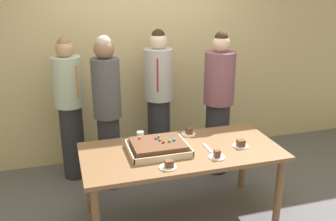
{
  "coord_description": "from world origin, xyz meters",
  "views": [
    {
      "loc": [
        -1.03,
        -3.01,
        2.25
      ],
      "look_at": [
        -0.09,
        0.15,
        1.09
      ],
      "focal_mm": 39.82,
      "sensor_mm": 36.0,
      "label": 1
    }
  ],
  "objects": [
    {
      "name": "ground_plane",
      "position": [
        0.0,
        0.0,
        0.0
      ],
      "size": [
        12.0,
        12.0,
        0.0
      ],
      "primitive_type": "plane",
      "color": "#5B5B60"
    },
    {
      "name": "interior_back_panel",
      "position": [
        0.0,
        1.6,
        1.5
      ],
      "size": [
        8.0,
        0.12,
        3.0
      ],
      "primitive_type": "cube",
      "color": "#CCB784",
      "rests_on": "ground_plane"
    },
    {
      "name": "party_table",
      "position": [
        0.0,
        0.0,
        0.66
      ],
      "size": [
        1.87,
        0.89,
        0.74
      ],
      "color": "brown",
      "rests_on": "ground_plane"
    },
    {
      "name": "sheet_cake",
      "position": [
        -0.22,
        0.03,
        0.79
      ],
      "size": [
        0.55,
        0.45,
        0.12
      ],
      "color": "beige",
      "rests_on": "party_table"
    },
    {
      "name": "plated_slice_near_left",
      "position": [
        0.19,
        0.33,
        0.77
      ],
      "size": [
        0.15,
        0.15,
        0.07
      ],
      "color": "white",
      "rests_on": "party_table"
    },
    {
      "name": "plated_slice_near_right",
      "position": [
        0.25,
        -0.25,
        0.76
      ],
      "size": [
        0.15,
        0.15,
        0.08
      ],
      "color": "white",
      "rests_on": "party_table"
    },
    {
      "name": "plated_slice_far_left",
      "position": [
        0.56,
        -0.1,
        0.77
      ],
      "size": [
        0.15,
        0.15,
        0.07
      ],
      "color": "white",
      "rests_on": "party_table"
    },
    {
      "name": "plated_slice_far_right",
      "position": [
        -0.22,
        -0.31,
        0.77
      ],
      "size": [
        0.15,
        0.15,
        0.07
      ],
      "color": "white",
      "rests_on": "party_table"
    },
    {
      "name": "drink_cup_nearest",
      "position": [
        -0.33,
        0.31,
        0.79
      ],
      "size": [
        0.07,
        0.07,
        0.1
      ],
      "primitive_type": "cylinder",
      "color": "white",
      "rests_on": "party_table"
    },
    {
      "name": "cake_server_utensil",
      "position": [
        0.25,
        -0.05,
        0.75
      ],
      "size": [
        0.03,
        0.2,
        0.01
      ],
      "primitive_type": "cube",
      "color": "silver",
      "rests_on": "party_table"
    },
    {
      "name": "person_serving_front",
      "position": [
        0.73,
        0.81,
        0.89
      ],
      "size": [
        0.36,
        0.36,
        1.72
      ],
      "rotation": [
        0.0,
        0.0,
        -2.45
      ],
      "color": "#28282D",
      "rests_on": "ground_plane"
    },
    {
      "name": "person_green_shirt_behind",
      "position": [
        0.1,
        1.16,
        0.89
      ],
      "size": [
        0.34,
        0.34,
        1.72
      ],
      "rotation": [
        0.0,
        0.0,
        -1.84
      ],
      "color": "#28282D",
      "rests_on": "ground_plane"
    },
    {
      "name": "person_striped_tie_right",
      "position": [
        -0.57,
        0.83,
        0.92
      ],
      "size": [
        0.3,
        0.3,
        1.73
      ],
      "rotation": [
        0.0,
        0.0,
        -1.15
      ],
      "color": "#28282D",
      "rests_on": "ground_plane"
    },
    {
      "name": "person_far_right_suit",
      "position": [
        -0.96,
        1.17,
        0.87
      ],
      "size": [
        0.33,
        0.33,
        1.68
      ],
      "rotation": [
        0.0,
        0.0,
        -1.0
      ],
      "color": "#28282D",
      "rests_on": "ground_plane"
    }
  ]
}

